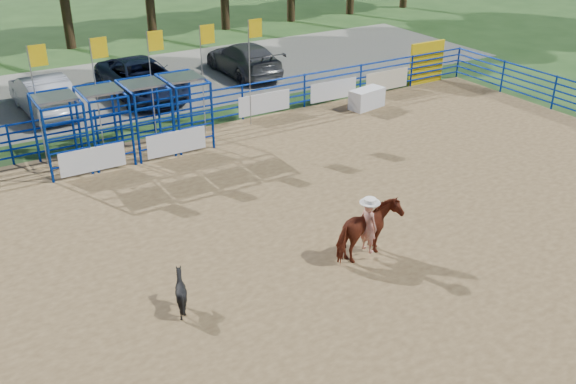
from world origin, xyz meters
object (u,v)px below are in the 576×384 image
Objects in this scene: announcer_table at (367,98)px; horse_and_rider at (368,228)px; car_b at (43,94)px; car_d at (244,59)px; car_c at (142,79)px; calf at (181,292)px.

announcer_table is 12.20m from horse_and_rider.
announcer_table is 0.31× the size of car_b.
announcer_table is 7.74m from car_d.
car_c is at bearing 91.35° from horse_and_rider.
car_c is (-0.38, 16.28, -0.07)m from horse_and_rider.
car_c reaches higher than calf.
car_b is at bearing 151.50° from announcer_table.
announcer_table is 1.74× the size of calf.
horse_and_rider is at bearing -127.15° from announcer_table.
announcer_table is 0.27× the size of car_c.
announcer_table is at bearing -82.63° from calf.
announcer_table is 13.74m from car_b.
announcer_table is 0.29× the size of car_d.
car_b is 0.93× the size of car_d.
horse_and_rider reaches higher than car_b.
car_d is (5.63, 0.88, -0.04)m from car_c.
calf is (-12.41, -9.27, 0.03)m from announcer_table.
car_b is at bearing 177.65° from car_c.
horse_and_rider is (-7.36, -9.72, 0.47)m from announcer_table.
announcer_table is 0.64× the size of horse_and_rider.
car_c is at bearing 139.74° from announcer_table.
announcer_table is 15.49m from calf.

